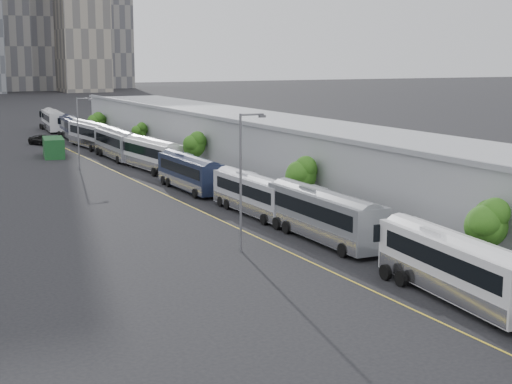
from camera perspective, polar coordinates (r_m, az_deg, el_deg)
sidewalk at (r=67.96m, az=7.09°, el=-1.91°), size 10.00×170.00×0.12m
lane_line at (r=62.93m, az=-0.94°, el=-2.83°), size 0.12×160.00×0.02m
depot at (r=69.60m, az=9.91°, el=1.19°), size 12.45×160.40×7.20m
bus_2 at (r=46.67m, az=14.27°, el=-5.65°), size 3.90×13.21×3.81m
bus_3 at (r=59.33m, az=4.95°, el=-2.02°), size 2.98×13.42×3.92m
bus_4 at (r=69.16m, az=-0.15°, el=-0.41°), size 2.73×12.19×3.56m
bus_5 at (r=81.70m, az=-4.82°, el=1.18°), size 2.82×12.59×3.68m
bus_6 at (r=96.65m, az=-7.63°, el=2.54°), size 3.79×13.60×3.93m
bus_7 at (r=108.27m, az=-10.06°, el=3.29°), size 3.08×13.91×4.06m
bus_8 at (r=121.98m, az=-11.89°, el=3.95°), size 3.83×13.87×4.00m
bus_9 at (r=135.53m, az=-13.18°, el=4.43°), size 3.57×13.08×3.78m
bus_10 at (r=151.32m, az=-14.54°, el=4.94°), size 3.87×13.64×3.93m
tree_1 at (r=49.63m, az=16.41°, el=-1.97°), size 2.65×2.65×5.35m
tree_2 at (r=67.93m, az=3.28°, el=1.46°), size 2.74×2.74×5.31m
tree_3 at (r=90.47m, az=-4.52°, el=3.56°), size 2.57×2.57×5.24m
tree_4 at (r=110.77m, az=-8.49°, el=4.38°), size 1.96×1.96×4.45m
tree_5 at (r=131.25m, az=-11.54°, el=5.11°), size 2.78×2.78×4.78m
street_lamp_near at (r=55.40m, az=-0.96°, el=1.36°), size 2.04×0.22×9.89m
street_lamp_far at (r=98.86m, az=-12.71°, el=4.55°), size 2.04×0.22×8.79m
shipping_container at (r=112.12m, az=-14.51°, el=3.15°), size 3.68×7.04×2.66m
suv at (r=127.80m, az=-15.17°, el=3.67°), size 4.49×6.28×1.59m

